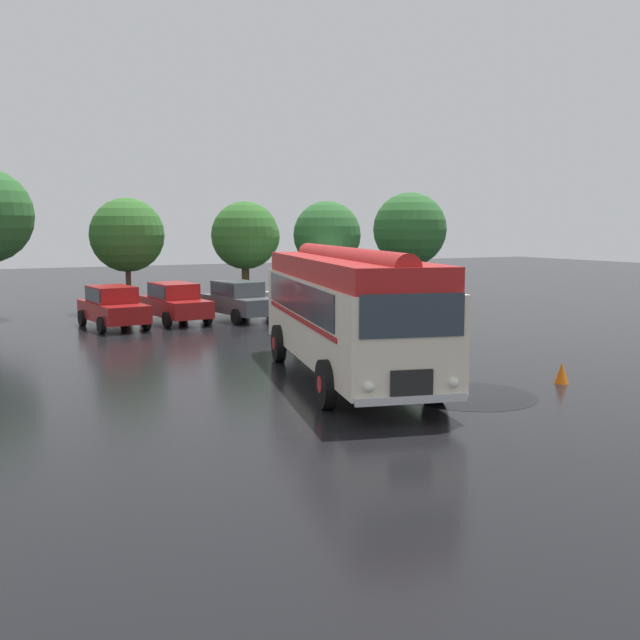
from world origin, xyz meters
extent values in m
plane|color=black|center=(0.00, 0.00, 0.00)|extent=(120.00, 120.00, 0.00)
cube|color=silver|center=(0.10, 0.52, 1.60)|extent=(4.86, 10.31, 2.10)
cube|color=red|center=(0.10, 0.52, 2.93)|extent=(4.62, 10.07, 0.56)
cylinder|color=red|center=(0.10, 0.52, 3.19)|extent=(2.90, 9.36, 0.60)
cube|color=#2D3842|center=(1.40, 0.50, 2.17)|extent=(1.99, 7.77, 0.84)
cube|color=#2D3842|center=(-1.05, 1.12, 2.17)|extent=(1.99, 7.77, 0.84)
cube|color=red|center=(1.37, 0.40, 1.63)|extent=(2.03, 7.96, 0.12)
cube|color=red|center=(-1.07, 1.02, 1.63)|extent=(2.03, 7.96, 0.12)
cube|color=#2D3842|center=(-1.12, -4.35, 2.27)|extent=(2.14, 0.57, 0.88)
cube|color=black|center=(-1.12, -4.35, 0.90)|extent=(0.89, 0.28, 0.56)
cube|color=silver|center=(-1.13, -4.37, 0.57)|extent=(2.33, 0.68, 0.16)
sphere|color=white|center=(-0.25, -4.58, 0.87)|extent=(0.22, 0.22, 0.22)
sphere|color=white|center=(-2.00, -4.14, 0.87)|extent=(0.22, 0.22, 0.22)
cylinder|color=black|center=(0.61, -2.81, 0.55)|extent=(0.54, 1.14, 1.10)
cylinder|color=red|center=(0.61, -2.81, 0.55)|extent=(0.40, 0.45, 0.39)
cylinder|color=black|center=(-1.91, -2.17, 0.55)|extent=(0.54, 1.14, 1.10)
cylinder|color=red|center=(-1.91, -2.17, 0.55)|extent=(0.40, 0.45, 0.39)
cylinder|color=black|center=(2.07, 3.01, 0.55)|extent=(0.54, 1.14, 1.10)
cylinder|color=red|center=(2.07, 3.01, 0.55)|extent=(0.40, 0.45, 0.39)
cylinder|color=black|center=(-0.45, 3.65, 0.55)|extent=(0.54, 1.14, 1.10)
cylinder|color=red|center=(-0.45, 3.65, 0.55)|extent=(0.40, 0.45, 0.39)
cube|color=maroon|center=(-3.25, 13.46, 0.67)|extent=(2.11, 4.35, 0.70)
cube|color=maroon|center=(-3.26, 13.61, 1.34)|extent=(1.70, 2.32, 0.64)
cube|color=#2D3842|center=(-2.51, 13.69, 1.34)|extent=(0.21, 1.92, 0.50)
cube|color=#2D3842|center=(-4.02, 13.54, 1.34)|extent=(0.21, 1.92, 0.50)
cylinder|color=black|center=(-2.24, 12.25, 0.32)|extent=(0.26, 0.66, 0.64)
cylinder|color=black|center=(-3.99, 12.08, 0.32)|extent=(0.26, 0.66, 0.64)
cylinder|color=black|center=(-2.50, 14.85, 0.32)|extent=(0.26, 0.66, 0.64)
cylinder|color=black|center=(-4.25, 14.67, 0.32)|extent=(0.26, 0.66, 0.64)
cube|color=maroon|center=(-0.58, 13.96, 0.67)|extent=(2.10, 4.35, 0.70)
cube|color=maroon|center=(-0.59, 14.11, 1.34)|extent=(1.70, 2.32, 0.64)
cube|color=#2D3842|center=(0.16, 14.18, 1.34)|extent=(0.21, 1.93, 0.50)
cube|color=#2D3842|center=(-1.35, 14.04, 1.34)|extent=(0.21, 1.93, 0.50)
cylinder|color=black|center=(0.43, 12.75, 0.32)|extent=(0.26, 0.66, 0.64)
cylinder|color=black|center=(-1.33, 12.58, 0.32)|extent=(0.26, 0.66, 0.64)
cylinder|color=black|center=(0.17, 15.34, 0.32)|extent=(0.26, 0.66, 0.64)
cylinder|color=black|center=(-1.58, 15.17, 0.32)|extent=(0.26, 0.66, 0.64)
cube|color=#4C5156|center=(2.18, 13.66, 0.67)|extent=(2.28, 4.40, 0.70)
cube|color=#4C5156|center=(2.16, 13.80, 1.34)|extent=(1.79, 2.37, 0.64)
cube|color=#2D3842|center=(2.91, 13.91, 1.34)|extent=(0.30, 1.92, 0.50)
cube|color=#2D3842|center=(1.41, 13.70, 1.34)|extent=(0.30, 1.92, 0.50)
cylinder|color=black|center=(3.23, 12.49, 0.32)|extent=(0.29, 0.66, 0.64)
cylinder|color=black|center=(1.49, 12.24, 0.32)|extent=(0.29, 0.66, 0.64)
cylinder|color=black|center=(2.87, 15.07, 0.32)|extent=(0.29, 0.66, 0.64)
cylinder|color=black|center=(1.12, 14.82, 0.32)|extent=(0.29, 0.66, 0.64)
cube|color=silver|center=(5.13, 13.40, 0.67)|extent=(2.31, 4.41, 0.70)
cube|color=silver|center=(5.11, 13.55, 1.34)|extent=(1.81, 2.38, 0.64)
cube|color=#2D3842|center=(5.86, 13.67, 1.34)|extent=(0.31, 1.91, 0.50)
cube|color=#2D3842|center=(4.36, 13.44, 1.34)|extent=(0.31, 1.91, 0.50)
cylinder|color=black|center=(6.19, 12.25, 0.32)|extent=(0.29, 0.66, 0.64)
cylinder|color=black|center=(4.45, 11.99, 0.32)|extent=(0.29, 0.66, 0.64)
cylinder|color=black|center=(5.80, 14.82, 0.32)|extent=(0.29, 0.66, 0.64)
cylinder|color=black|center=(4.06, 14.56, 0.32)|extent=(0.29, 0.66, 0.64)
cube|color=#B2B7BC|center=(7.99, 15.25, 1.45)|extent=(2.00, 3.95, 2.10)
cube|color=gray|center=(7.99, 12.35, 1.20)|extent=(1.90, 1.74, 1.60)
cube|color=#2D3842|center=(7.99, 11.47, 1.48)|extent=(1.70, 0.03, 0.72)
cylinder|color=black|center=(9.03, 12.41, 0.40)|extent=(0.24, 0.80, 0.80)
cylinder|color=black|center=(6.95, 12.41, 0.40)|extent=(0.24, 0.80, 0.80)
cylinder|color=black|center=(9.03, 15.98, 0.40)|extent=(0.24, 0.80, 0.80)
cylinder|color=black|center=(6.95, 15.98, 0.40)|extent=(0.24, 0.80, 0.80)
cylinder|color=#4C3823|center=(-1.33, 19.02, 1.16)|extent=(0.25, 0.25, 2.31)
sphere|color=#336B28|center=(-1.33, 19.02, 3.62)|extent=(3.48, 3.48, 3.48)
sphere|color=#336B28|center=(-1.39, 19.30, 3.53)|extent=(2.69, 2.69, 2.69)
cylinder|color=#4C3823|center=(4.35, 18.35, 1.16)|extent=(0.38, 0.38, 2.31)
sphere|color=#336B28|center=(4.35, 18.35, 3.58)|extent=(3.37, 3.37, 3.37)
sphere|color=#336B28|center=(4.74, 18.04, 3.52)|extent=(2.50, 2.50, 2.50)
cylinder|color=#4C3823|center=(9.09, 18.60, 1.11)|extent=(0.24, 0.24, 2.23)
sphere|color=#2D662D|center=(9.09, 18.60, 3.57)|extent=(3.57, 3.57, 3.57)
sphere|color=#2D662D|center=(9.32, 18.28, 3.40)|extent=(2.23, 2.23, 2.23)
cylinder|color=#4C3823|center=(15.13, 19.74, 1.13)|extent=(0.25, 0.25, 2.25)
sphere|color=#2D662D|center=(15.13, 19.74, 3.85)|extent=(4.25, 4.25, 4.25)
sphere|color=#2D662D|center=(15.19, 19.93, 3.77)|extent=(2.36, 2.36, 2.36)
cone|color=orange|center=(4.72, -2.62, 0.28)|extent=(0.36, 0.36, 0.55)
cylinder|color=black|center=(1.73, -2.67, 0.00)|extent=(3.16, 3.16, 0.01)
camera|label=1|loc=(-9.51, -16.56, 4.03)|focal=42.00mm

